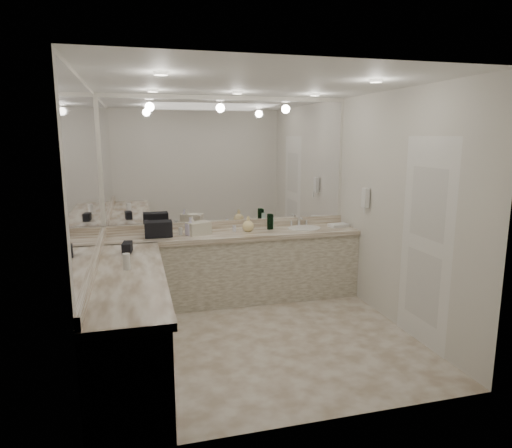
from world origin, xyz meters
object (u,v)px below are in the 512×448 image
object	(u,v)px
cream_cosmetic_case	(198,228)
soap_bottle_c	(248,224)
sink	(304,229)
black_toiletry_bag	(158,229)
soap_bottle_b	(190,226)
hand_towel	(339,225)
soap_bottle_a	(192,226)
wall_phone	(365,198)

from	to	relation	value
cream_cosmetic_case	soap_bottle_c	distance (m)	0.65
sink	black_toiletry_bag	world-z (taller)	black_toiletry_bag
cream_cosmetic_case	soap_bottle_b	bearing A→B (deg)	167.86
black_toiletry_bag	hand_towel	distance (m)	2.38
sink	soap_bottle_a	bearing A→B (deg)	-179.41
sink	wall_phone	bearing A→B (deg)	-39.57
black_toiletry_bag	soap_bottle_c	world-z (taller)	soap_bottle_c
wall_phone	cream_cosmetic_case	bearing A→B (deg)	166.54
wall_phone	cream_cosmetic_case	distance (m)	2.10
wall_phone	black_toiletry_bag	distance (m)	2.56
soap_bottle_b	cream_cosmetic_case	bearing A→B (deg)	12.43
black_toiletry_bag	soap_bottle_b	distance (m)	0.38
sink	soap_bottle_b	bearing A→B (deg)	-178.46
black_toiletry_bag	sink	bearing A→B (deg)	1.05
hand_towel	soap_bottle_b	world-z (taller)	soap_bottle_b
soap_bottle_a	sink	bearing A→B (deg)	0.59
black_toiletry_bag	soap_bottle_b	size ratio (longest dim) A/B	1.47
cream_cosmetic_case	soap_bottle_b	distance (m)	0.11
cream_cosmetic_case	soap_bottle_c	xyz separation A→B (m)	(0.65, 0.04, 0.02)
cream_cosmetic_case	soap_bottle_a	size ratio (longest dim) A/B	1.22
black_toiletry_bag	hand_towel	world-z (taller)	black_toiletry_bag
cream_cosmetic_case	soap_bottle_a	xyz separation A→B (m)	(-0.07, 0.00, 0.03)
soap_bottle_b	hand_towel	bearing A→B (deg)	0.63
wall_phone	soap_bottle_b	world-z (taller)	wall_phone
black_toiletry_bag	soap_bottle_b	xyz separation A→B (m)	(0.38, -0.01, 0.02)
soap_bottle_b	soap_bottle_c	distance (m)	0.75
wall_phone	soap_bottle_a	bearing A→B (deg)	166.91
soap_bottle_b	sink	bearing A→B (deg)	1.54
black_toiletry_bag	wall_phone	bearing A→B (deg)	-10.55
wall_phone	sink	bearing A→B (deg)	140.43
sink	soap_bottle_c	xyz separation A→B (m)	(-0.76, 0.02, 0.10)
sink	cream_cosmetic_case	size ratio (longest dim) A/B	1.55
wall_phone	soap_bottle_a	distance (m)	2.17
wall_phone	cream_cosmetic_case	world-z (taller)	wall_phone
wall_phone	hand_towel	size ratio (longest dim) A/B	0.97
hand_towel	sink	bearing A→B (deg)	177.81
wall_phone	soap_bottle_c	bearing A→B (deg)	159.26
hand_towel	soap_bottle_c	distance (m)	1.25
sink	cream_cosmetic_case	world-z (taller)	cream_cosmetic_case
black_toiletry_bag	soap_bottle_a	size ratio (longest dim) A/B	1.40
cream_cosmetic_case	hand_towel	world-z (taller)	cream_cosmetic_case
hand_towel	soap_bottle_a	bearing A→B (deg)	179.91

